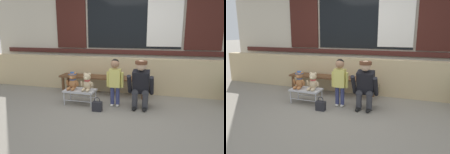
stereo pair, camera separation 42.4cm
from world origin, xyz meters
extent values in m
plane|color=gray|center=(0.00, 0.00, 0.00)|extent=(60.00, 60.00, 0.00)
cube|color=tan|center=(0.00, 1.43, 0.42)|extent=(7.98, 0.25, 0.85)
cube|color=beige|center=(0.00, 1.95, 1.78)|extent=(8.14, 0.20, 3.57)
cube|color=#471E19|center=(0.00, 1.83, 0.95)|extent=(7.49, 0.04, 0.12)
cube|color=black|center=(0.00, 1.84, 1.75)|extent=(2.40, 0.03, 1.40)
cube|color=silver|center=(0.78, 1.82, 1.75)|extent=(0.84, 0.02, 1.29)
cube|color=#3D1914|center=(-1.68, 1.83, 1.75)|extent=(0.84, 0.05, 1.43)
cube|color=#3D1914|center=(1.68, 1.83, 1.75)|extent=(0.84, 0.05, 1.43)
cube|color=brown|center=(-0.56, 0.92, 0.42)|extent=(2.10, 0.11, 0.04)
cube|color=brown|center=(-0.56, 1.06, 0.42)|extent=(2.10, 0.11, 0.04)
cube|color=brown|center=(-0.56, 1.20, 0.42)|extent=(2.10, 0.11, 0.04)
cylinder|color=brown|center=(-1.53, 0.92, 0.20)|extent=(0.07, 0.07, 0.40)
cylinder|color=brown|center=(-1.53, 1.20, 0.20)|extent=(0.07, 0.07, 0.40)
cylinder|color=brown|center=(0.41, 0.92, 0.20)|extent=(0.07, 0.07, 0.40)
cylinder|color=brown|center=(0.41, 1.20, 0.20)|extent=(0.07, 0.07, 0.40)
cube|color=#BCBCC1|center=(-0.84, 0.31, 0.28)|extent=(0.64, 0.36, 0.04)
cylinder|color=#BCBCC1|center=(-1.13, 0.16, 0.13)|extent=(0.02, 0.02, 0.26)
cylinder|color=#BCBCC1|center=(-1.13, 0.46, 0.13)|extent=(0.02, 0.02, 0.26)
cylinder|color=#BCBCC1|center=(-0.55, 0.16, 0.13)|extent=(0.02, 0.02, 0.26)
cylinder|color=#BCBCC1|center=(-0.55, 0.46, 0.13)|extent=(0.02, 0.02, 0.26)
cylinder|color=#BCBCC1|center=(-0.84, 0.16, 0.10)|extent=(0.58, 0.02, 0.02)
cylinder|color=#BCBCC1|center=(-0.84, 0.46, 0.10)|extent=(0.58, 0.02, 0.02)
ellipsoid|color=#A86B3D|center=(-1.00, 0.33, 0.41)|extent=(0.17, 0.14, 0.22)
sphere|color=#A86B3D|center=(-1.00, 0.32, 0.58)|extent=(0.15, 0.15, 0.15)
sphere|color=#E1955B|center=(-1.00, 0.27, 0.56)|extent=(0.06, 0.06, 0.06)
sphere|color=#A86B3D|center=(-1.05, 0.33, 0.63)|extent=(0.06, 0.06, 0.06)
ellipsoid|color=#A86B3D|center=(-1.11, 0.30, 0.43)|extent=(0.06, 0.11, 0.16)
ellipsoid|color=#A86B3D|center=(-1.04, 0.22, 0.33)|extent=(0.06, 0.15, 0.06)
sphere|color=#A86B3D|center=(-0.94, 0.33, 0.63)|extent=(0.06, 0.06, 0.06)
ellipsoid|color=#A86B3D|center=(-0.89, 0.30, 0.43)|extent=(0.06, 0.11, 0.16)
ellipsoid|color=#A86B3D|center=(-0.95, 0.22, 0.33)|extent=(0.06, 0.15, 0.06)
torus|color=#335699|center=(-1.00, 0.33, 0.51)|extent=(0.13, 0.13, 0.02)
cylinder|color=#335699|center=(-1.00, 0.33, 0.62)|extent=(0.17, 0.17, 0.01)
cylinder|color=#335699|center=(-1.00, 0.33, 0.64)|extent=(0.10, 0.10, 0.04)
ellipsoid|color=#CCB289|center=(-0.68, 0.33, 0.41)|extent=(0.17, 0.14, 0.22)
sphere|color=#CCB289|center=(-0.68, 0.32, 0.58)|extent=(0.15, 0.15, 0.15)
sphere|color=#FFEEBB|center=(-0.68, 0.27, 0.56)|extent=(0.06, 0.06, 0.06)
sphere|color=#CCB289|center=(-0.73, 0.33, 0.63)|extent=(0.06, 0.06, 0.06)
ellipsoid|color=#CCB289|center=(-0.79, 0.30, 0.43)|extent=(0.06, 0.11, 0.16)
ellipsoid|color=#CCB289|center=(-0.72, 0.22, 0.33)|extent=(0.06, 0.15, 0.06)
sphere|color=#CCB289|center=(-0.62, 0.33, 0.63)|extent=(0.06, 0.06, 0.06)
ellipsoid|color=#CCB289|center=(-0.57, 0.30, 0.43)|extent=(0.06, 0.11, 0.16)
ellipsoid|color=#CCB289|center=(-0.63, 0.22, 0.33)|extent=(0.06, 0.15, 0.06)
torus|color=red|center=(-0.68, 0.33, 0.51)|extent=(0.13, 0.13, 0.02)
cylinder|color=navy|center=(-0.16, 0.36, 0.22)|extent=(0.08, 0.08, 0.36)
ellipsoid|color=silver|center=(-0.16, 0.34, 0.03)|extent=(0.07, 0.12, 0.05)
cylinder|color=navy|center=(-0.05, 0.36, 0.22)|extent=(0.08, 0.08, 0.36)
ellipsoid|color=silver|center=(-0.05, 0.34, 0.03)|extent=(0.07, 0.12, 0.05)
cube|color=#DBD166|center=(-0.10, 0.36, 0.58)|extent=(0.22, 0.15, 0.36)
cylinder|color=#DBD166|center=(-0.25, 0.36, 0.55)|extent=(0.06, 0.06, 0.30)
cylinder|color=#DBD166|center=(0.04, 0.36, 0.55)|extent=(0.06, 0.06, 0.30)
sphere|color=#9E7051|center=(-0.10, 0.36, 0.86)|extent=(0.17, 0.17, 0.17)
sphere|color=black|center=(-0.10, 0.37, 0.88)|extent=(0.16, 0.16, 0.16)
cylinder|color=#333338|center=(0.30, 0.32, 0.15)|extent=(0.11, 0.11, 0.30)
cylinder|color=#333338|center=(0.30, 0.46, 0.32)|extent=(0.13, 0.32, 0.13)
ellipsoid|color=black|center=(0.30, 0.24, 0.03)|extent=(0.09, 0.20, 0.06)
cylinder|color=#333338|center=(0.50, 0.32, 0.15)|extent=(0.11, 0.11, 0.30)
cylinder|color=#333338|center=(0.50, 0.46, 0.32)|extent=(0.13, 0.32, 0.13)
ellipsoid|color=black|center=(0.50, 0.24, 0.03)|extent=(0.09, 0.20, 0.06)
cube|color=black|center=(0.40, 0.43, 0.52)|extent=(0.32, 0.30, 0.47)
cylinder|color=black|center=(0.19, 0.33, 0.48)|extent=(0.08, 0.28, 0.40)
cylinder|color=black|center=(0.61, 0.33, 0.48)|extent=(0.08, 0.28, 0.40)
sphere|color=#DBB28E|center=(0.40, 0.36, 0.85)|extent=(0.20, 0.20, 0.20)
cylinder|color=brown|center=(0.40, 0.36, 0.91)|extent=(0.23, 0.23, 0.06)
cube|color=brown|center=(0.59, 0.52, 0.38)|extent=(0.10, 0.22, 0.16)
cube|color=#232328|center=(-0.37, 0.02, 0.09)|extent=(0.18, 0.11, 0.18)
torus|color=#232328|center=(-0.37, 0.02, 0.22)|extent=(0.11, 0.01, 0.11)
camera|label=1|loc=(0.81, -3.45, 1.47)|focal=32.85mm
camera|label=2|loc=(1.22, -3.33, 1.47)|focal=32.85mm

